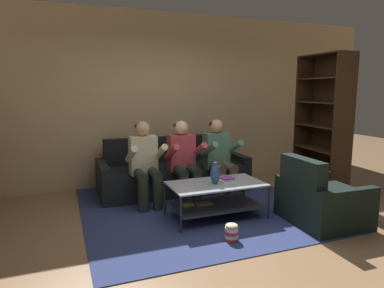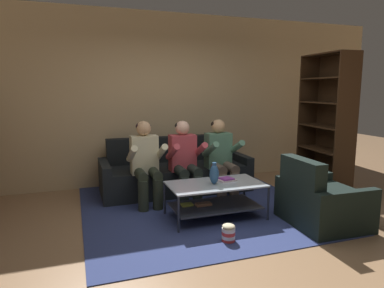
% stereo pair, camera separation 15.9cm
% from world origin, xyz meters
% --- Properties ---
extents(ground, '(16.80, 16.80, 0.00)m').
position_xyz_m(ground, '(0.00, 0.00, 0.00)').
color(ground, '#9B7451').
extents(back_partition, '(8.40, 0.12, 2.90)m').
position_xyz_m(back_partition, '(0.00, 2.46, 1.45)').
color(back_partition, '#D0B383').
rests_on(back_partition, ground).
extents(couch, '(2.34, 0.88, 0.84)m').
position_xyz_m(couch, '(-0.01, 1.82, 0.28)').
color(couch, black).
rests_on(couch, ground).
extents(person_seated_left, '(0.50, 0.58, 1.18)m').
position_xyz_m(person_seated_left, '(-0.59, 1.30, 0.64)').
color(person_seated_left, '#272F23').
rests_on(person_seated_left, ground).
extents(person_seated_middle, '(0.50, 0.58, 1.17)m').
position_xyz_m(person_seated_middle, '(-0.01, 1.30, 0.64)').
color(person_seated_middle, '#212A25').
rests_on(person_seated_middle, ground).
extents(person_seated_right, '(0.50, 0.58, 1.17)m').
position_xyz_m(person_seated_right, '(0.56, 1.30, 0.64)').
color(person_seated_right, brown).
rests_on(person_seated_right, ground).
extents(coffee_table, '(1.19, 0.65, 0.45)m').
position_xyz_m(coffee_table, '(0.12, 0.50, 0.30)').
color(coffee_table, '#ABBAC7').
rests_on(coffee_table, ground).
extents(area_rug, '(3.09, 3.27, 0.01)m').
position_xyz_m(area_rug, '(0.06, 1.03, 0.01)').
color(area_rug, navy).
rests_on(area_rug, ground).
extents(vase, '(0.12, 0.12, 0.28)m').
position_xyz_m(vase, '(0.10, 0.47, 0.58)').
color(vase, '#295386').
rests_on(vase, coffee_table).
extents(book_stack, '(0.25, 0.20, 0.04)m').
position_xyz_m(book_stack, '(0.32, 0.56, 0.47)').
color(book_stack, silver).
rests_on(book_stack, coffee_table).
extents(bookshelf, '(0.42, 0.95, 2.14)m').
position_xyz_m(bookshelf, '(2.11, 0.87, 0.93)').
color(bookshelf, '#322012').
rests_on(bookshelf, ground).
extents(armchair, '(0.84, 0.93, 0.83)m').
position_xyz_m(armchair, '(1.25, -0.13, 0.28)').
color(armchair, black).
rests_on(armchair, ground).
extents(popcorn_tub, '(0.14, 0.14, 0.20)m').
position_xyz_m(popcorn_tub, '(-0.01, -0.20, 0.10)').
color(popcorn_tub, red).
rests_on(popcorn_tub, ground).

